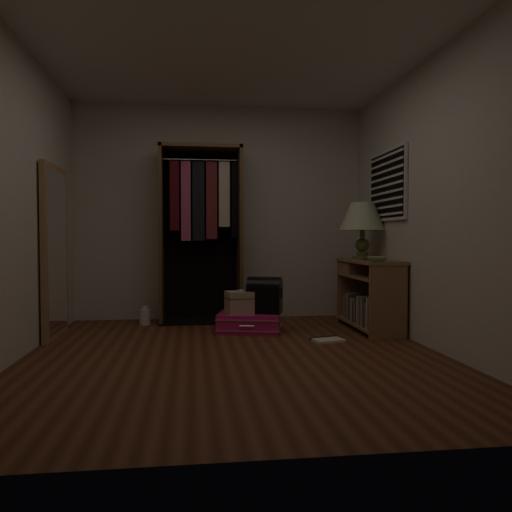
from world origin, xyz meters
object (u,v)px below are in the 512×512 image
Objects in this scene: open_wardrobe at (202,219)px; black_bag at (265,294)px; floor_mirror at (55,252)px; pink_suitcase at (249,322)px; white_jug at (145,317)px; console_bookshelf at (368,293)px; table_lamp at (362,218)px; train_case at (243,302)px.

open_wardrobe reaches higher than black_bag.
open_wardrobe reaches higher than floor_mirror.
black_bag reaches higher than pink_suitcase.
open_wardrobe is 1.70m from floor_mirror.
floor_mirror reaches higher than white_jug.
white_jug reaches higher than pink_suitcase.
table_lamp is (0.00, 0.22, 0.82)m from console_bookshelf.
floor_mirror reaches higher than black_bag.
pink_suitcase is 1.73m from table_lamp.
open_wardrobe is at bearing 135.06° from pink_suitcase.
black_bag is (0.63, -0.77, -0.81)m from open_wardrobe.
pink_suitcase is (1.94, 0.03, -0.75)m from floor_mirror.
console_bookshelf reaches higher than train_case.
console_bookshelf is 1.37m from train_case.
train_case reaches higher than white_jug.
open_wardrobe is at bearing 163.41° from table_lamp.
train_case is at bearing -170.62° from table_lamp.
table_lamp is (1.37, 0.23, 0.90)m from train_case.
black_bag reaches higher than white_jug.
open_wardrobe reaches higher than table_lamp.
open_wardrobe is 9.32× the size of white_jug.
console_bookshelf is at bearing -22.78° from open_wardrobe.
train_case is 0.60× the size of table_lamp.
pink_suitcase is at bearing -26.91° from white_jug.
pink_suitcase is 1.26m from white_jug.
floor_mirror is 2.69× the size of table_lamp.
floor_mirror is at bearing -166.43° from pink_suitcase.
floor_mirror is at bearing -143.61° from white_jug.
pink_suitcase is 1.83× the size of black_bag.
table_lamp is 2.87× the size of white_jug.
table_lamp is at bearing -1.85° from train_case.
console_bookshelf is 2.94× the size of train_case.
train_case is 1.23m from white_jug.
white_jug is (-1.29, 0.59, -0.30)m from black_bag.
console_bookshelf is 0.66× the size of floor_mirror.
train_case is at bearing -179.52° from console_bookshelf.
floor_mirror reaches higher than console_bookshelf.
black_bag is 1.45m from white_jug.
table_lamp is at bearing 4.34° from floor_mirror.
train_case is (0.40, -0.76, -0.89)m from open_wardrobe.
console_bookshelf reaches higher than black_bag.
console_bookshelf is at bearing -13.20° from white_jug.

